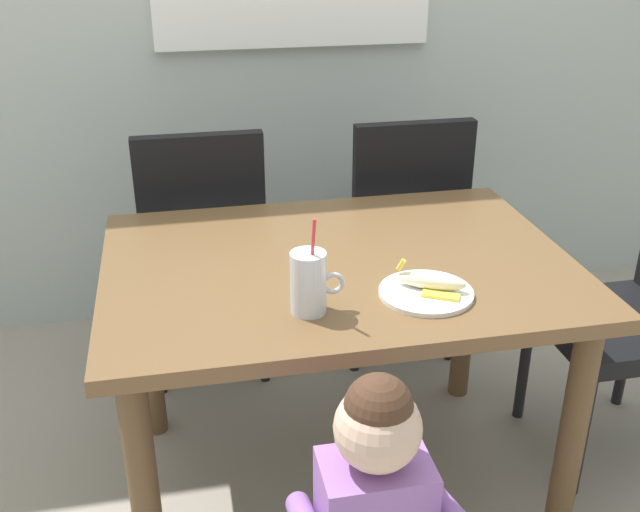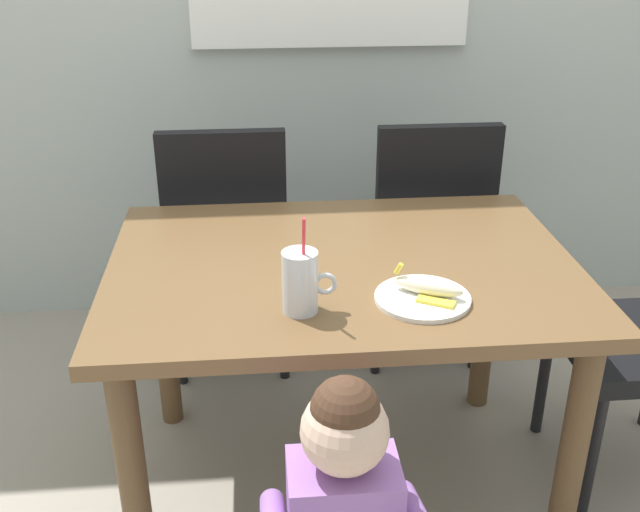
# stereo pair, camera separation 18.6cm
# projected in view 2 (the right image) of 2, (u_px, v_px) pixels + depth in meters

# --- Properties ---
(ground_plane) EXTENTS (24.00, 24.00, 0.00)m
(ground_plane) POSITION_uv_depth(u_px,v_px,m) (339.00, 482.00, 2.30)
(ground_plane) COLOR #9E9384
(dining_table) EXTENTS (1.24, 0.89, 0.76)m
(dining_table) POSITION_uv_depth(u_px,v_px,m) (342.00, 298.00, 2.03)
(dining_table) COLOR brown
(dining_table) RESTS_ON ground
(dining_chair_left) EXTENTS (0.44, 0.44, 0.96)m
(dining_chair_left) POSITION_uv_depth(u_px,v_px,m) (227.00, 236.00, 2.66)
(dining_chair_left) COLOR black
(dining_chair_left) RESTS_ON ground
(dining_chair_right) EXTENTS (0.44, 0.45, 0.96)m
(dining_chair_right) POSITION_uv_depth(u_px,v_px,m) (426.00, 229.00, 2.72)
(dining_chair_right) COLOR black
(dining_chair_right) RESTS_ON ground
(toddler_standing) EXTENTS (0.33, 0.24, 0.84)m
(toddler_standing) POSITION_uv_depth(u_px,v_px,m) (343.00, 512.00, 1.48)
(toddler_standing) COLOR #3F4760
(toddler_standing) RESTS_ON ground
(milk_cup) EXTENTS (0.13, 0.08, 0.25)m
(milk_cup) POSITION_uv_depth(u_px,v_px,m) (301.00, 285.00, 1.71)
(milk_cup) COLOR silver
(milk_cup) RESTS_ON dining_table
(snack_plate) EXTENTS (0.23, 0.23, 0.01)m
(snack_plate) POSITION_uv_depth(u_px,v_px,m) (422.00, 298.00, 1.78)
(snack_plate) COLOR white
(snack_plate) RESTS_ON dining_table
(peeled_banana) EXTENTS (0.17, 0.14, 0.07)m
(peeled_banana) POSITION_uv_depth(u_px,v_px,m) (429.00, 287.00, 1.78)
(peeled_banana) COLOR #F4EAC6
(peeled_banana) RESTS_ON snack_plate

